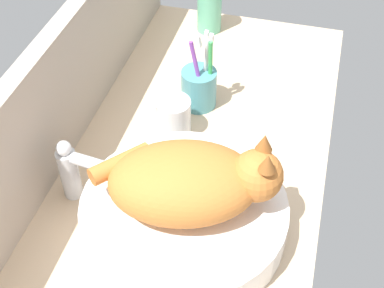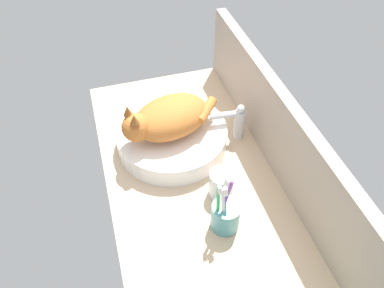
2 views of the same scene
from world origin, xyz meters
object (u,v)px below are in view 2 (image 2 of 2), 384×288
object	(u,v)px
faucet	(236,121)
toothbrush_cup	(225,215)
sink_basin	(172,137)
water_glass	(221,185)
cat	(167,118)

from	to	relation	value
faucet	toothbrush_cup	bearing A→B (deg)	-25.65
sink_basin	toothbrush_cup	xyz separation A→B (cm)	(34.17, 6.09, 1.42)
faucet	water_glass	size ratio (longest dim) A/B	1.56
sink_basin	faucet	size ratio (longest dim) A/B	2.65
sink_basin	faucet	xyz separation A→B (cm)	(2.27, 21.41, 3.82)
cat	toothbrush_cup	xyz separation A→B (cm)	(33.72, 7.39, -7.82)
cat	faucet	distance (cm)	23.41
cat	water_glass	world-z (taller)	cat
toothbrush_cup	cat	bearing A→B (deg)	-167.64
faucet	water_glass	distance (cm)	24.87
toothbrush_cup	faucet	bearing A→B (deg)	154.35
faucet	toothbrush_cup	size ratio (longest dim) A/B	0.73
water_glass	sink_basin	bearing A→B (deg)	-159.32
sink_basin	faucet	bearing A→B (deg)	83.95
faucet	water_glass	xyz separation A→B (cm)	(21.18, -12.56, -3.55)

